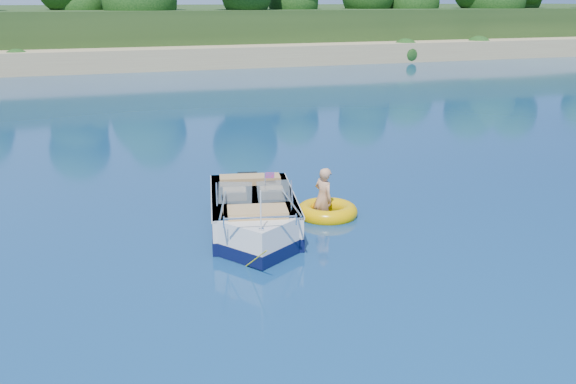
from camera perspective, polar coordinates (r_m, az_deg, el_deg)
ground at (r=12.89m, az=-0.55°, el=-5.29°), size 160.00×160.00×0.00m
shoreline at (r=75.26m, az=-17.10°, el=13.13°), size 170.00×59.00×6.00m
motorboat at (r=13.87m, az=-3.04°, el=-2.23°), size 2.52×5.04×1.70m
tow_tube at (r=14.95m, az=3.48°, el=-1.76°), size 1.73×1.73×0.38m
boy at (r=15.01m, az=3.04°, el=-2.07°), size 0.62×0.89×1.59m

